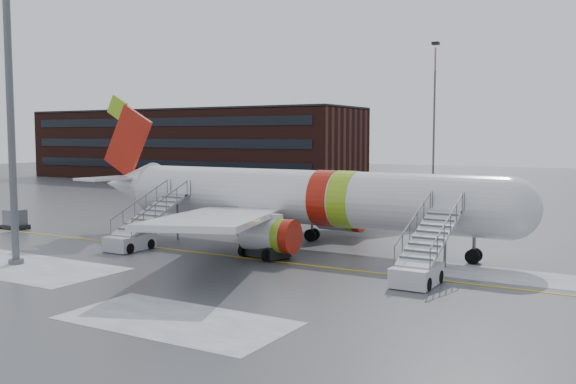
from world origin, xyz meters
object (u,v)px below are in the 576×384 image
Objects in this scene: airstair_aft at (138,233)px; uld_container at (15,220)px; pushback_tug at (263,245)px; light_mast_near at (8,44)px; airliner at (291,197)px; airstair_fwd at (422,263)px.

airstair_aft reaches higher than uld_container.
light_mast_near is (-11.79, -9.43, 12.41)m from pushback_tug.
airstair_fwd is at bearing -28.90° from airliner.
pushback_tug is (-11.11, 1.69, -0.27)m from airstair_fwd.
light_mast_near is at bearing -161.34° from airstair_fwd.
light_mast_near is at bearing -127.79° from airliner.
airliner is 5.56m from pushback_tug.
pushback_tug is at bearing 10.45° from airstair_aft.
airstair_fwd is at bearing -2.64° from uld_container.
airstair_fwd reaches higher than uld_container.
airstair_fwd is 1.00× the size of airstair_aft.
airstair_fwd is 0.30× the size of light_mast_near.
uld_container is at bearing -179.87° from pushback_tug.
airliner is at bearing 98.49° from pushback_tug.
airliner is 20.54m from light_mast_near.
light_mast_near is at bearing -141.36° from pushback_tug.
airliner is at bearing 37.75° from airstair_aft.
airliner is 1.37× the size of light_mast_near.
uld_container is 20.05m from light_mast_near.
uld_container is (-15.26, 1.64, -0.30)m from airstair_aft.
airstair_fwd and airstair_aft have the same top height.
light_mast_near is (-22.91, -7.74, 12.13)m from airstair_fwd.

